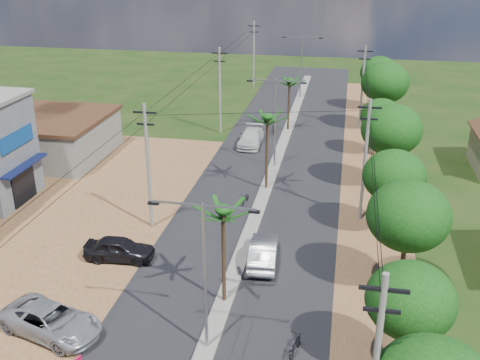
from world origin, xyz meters
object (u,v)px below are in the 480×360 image
object	(u,v)px
car_white_far	(251,138)
car_parked_silver	(51,321)
car_parked_dark	(119,249)
moto_rider_east	(295,346)
car_silver_mid	(263,252)

from	to	relation	value
car_white_far	car_parked_silver	world-z (taller)	car_white_far
car_parked_dark	moto_rider_east	size ratio (longest dim) A/B	2.55
car_silver_mid	car_white_far	xyz separation A→B (m)	(-4.60, 22.02, -0.01)
car_parked_silver	moto_rider_east	bearing A→B (deg)	-69.66
car_white_far	car_parked_dark	world-z (taller)	car_white_far
car_parked_silver	car_parked_dark	world-z (taller)	car_parked_silver
car_silver_mid	moto_rider_east	bearing A→B (deg)	104.36
car_white_far	car_parked_silver	distance (m)	31.36
car_silver_mid	car_parked_dark	bearing A→B (deg)	3.79
car_white_far	moto_rider_east	bearing A→B (deg)	-76.82
car_silver_mid	moto_rider_east	world-z (taller)	car_silver_mid
car_silver_mid	car_white_far	bearing A→B (deg)	-82.80
car_parked_silver	car_silver_mid	bearing A→B (deg)	-30.48
car_white_far	moto_rider_east	xyz separation A→B (m)	(7.40, -30.15, -0.31)
car_white_far	car_parked_dark	size ratio (longest dim) A/B	1.20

